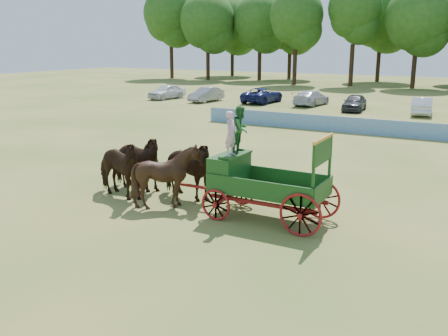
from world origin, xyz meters
TOP-DOWN VIEW (x-y plane):
  - ground at (0.00, 0.00)m, footprint 160.00×160.00m
  - horse_lead_left at (-7.27, -0.45)m, footprint 2.93×1.75m
  - horse_lead_right at (-7.27, 0.65)m, footprint 2.79×1.36m
  - horse_wheel_left at (-4.87, -0.45)m, footprint 2.22×2.01m
  - horse_wheel_right at (-4.87, 0.65)m, footprint 2.91×1.67m
  - farm_dray at (-1.91, 0.13)m, footprint 5.99×2.00m
  - sponsor_banner at (-1.00, 18.00)m, footprint 26.00×0.08m
  - treeline at (-6.80, 59.74)m, footprint 91.09×21.60m

SIDE VIEW (x-z plane):
  - ground at x=0.00m, z-range 0.00..0.00m
  - sponsor_banner at x=-1.00m, z-range 0.00..1.05m
  - horse_lead_left at x=-7.27m, z-range 0.00..2.32m
  - horse_lead_right at x=-7.27m, z-range 0.00..2.32m
  - horse_wheel_right at x=-4.87m, z-range 0.00..2.32m
  - horse_wheel_left at x=-4.87m, z-range 0.00..2.32m
  - farm_dray at x=-1.91m, z-range -0.23..3.51m
  - treeline at x=-6.80m, z-range 1.89..17.30m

